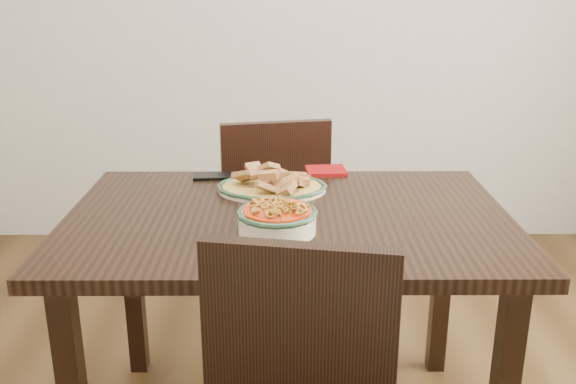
{
  "coord_description": "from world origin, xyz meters",
  "views": [
    {
      "loc": [
        -0.07,
        -1.65,
        1.4
      ],
      "look_at": [
        -0.06,
        0.11,
        0.81
      ],
      "focal_mm": 40.0,
      "sensor_mm": 36.0,
      "label": 1
    }
  ],
  "objects_px": {
    "fish_plate": "(272,178)",
    "smartphone": "(213,176)",
    "dining_table": "(288,243)",
    "chair_far": "(272,210)",
    "noodle_bowl": "(277,217)"
  },
  "relations": [
    {
      "from": "chair_far",
      "to": "smartphone",
      "type": "bearing_deg",
      "value": 50.2
    },
    {
      "from": "fish_plate",
      "to": "smartphone",
      "type": "height_order",
      "value": "fish_plate"
    },
    {
      "from": "fish_plate",
      "to": "noodle_bowl",
      "type": "height_order",
      "value": "fish_plate"
    },
    {
      "from": "dining_table",
      "to": "noodle_bowl",
      "type": "distance_m",
      "value": 0.2
    },
    {
      "from": "fish_plate",
      "to": "smartphone",
      "type": "xyz_separation_m",
      "value": [
        -0.2,
        0.14,
        -0.04
      ]
    },
    {
      "from": "fish_plate",
      "to": "smartphone",
      "type": "relative_size",
      "value": 2.58
    },
    {
      "from": "dining_table",
      "to": "chair_far",
      "type": "distance_m",
      "value": 0.73
    },
    {
      "from": "chair_far",
      "to": "noodle_bowl",
      "type": "relative_size",
      "value": 4.06
    },
    {
      "from": "dining_table",
      "to": "fish_plate",
      "type": "height_order",
      "value": "fish_plate"
    },
    {
      "from": "dining_table",
      "to": "fish_plate",
      "type": "relative_size",
      "value": 3.72
    },
    {
      "from": "fish_plate",
      "to": "chair_far",
      "type": "bearing_deg",
      "value": 91.38
    },
    {
      "from": "chair_far",
      "to": "smartphone",
      "type": "height_order",
      "value": "chair_far"
    },
    {
      "from": "fish_plate",
      "to": "dining_table",
      "type": "bearing_deg",
      "value": -76.38
    },
    {
      "from": "chair_far",
      "to": "dining_table",
      "type": "bearing_deg",
      "value": 83.87
    },
    {
      "from": "fish_plate",
      "to": "noodle_bowl",
      "type": "bearing_deg",
      "value": -86.63
    }
  ]
}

